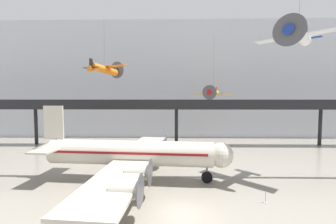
{
  "coord_description": "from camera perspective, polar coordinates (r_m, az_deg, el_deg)",
  "views": [
    {
      "loc": [
        -0.9,
        -18.73,
        9.95
      ],
      "look_at": [
        -1.4,
        7.96,
        8.27
      ],
      "focal_mm": 24.0,
      "sensor_mm": 36.0,
      "label": 1
    }
  ],
  "objects": [
    {
      "name": "mezzanine_walkway",
      "position": [
        46.54,
        2.17,
        1.16
      ],
      "size": [
        110.0,
        3.2,
        9.62
      ],
      "color": "black",
      "rests_on": "ground"
    },
    {
      "name": "stanchion_barrier",
      "position": [
        24.66,
        23.51,
        -19.67
      ],
      "size": [
        0.36,
        0.36,
        1.08
      ],
      "color": "#B2B5BA",
      "rests_on": "ground"
    },
    {
      "name": "ground_plane",
      "position": [
        21.22,
        3.7,
        -24.36
      ],
      "size": [
        260.0,
        260.0,
        0.0
      ],
      "primitive_type": "plane",
      "color": "gray"
    },
    {
      "name": "airliner_silver_main",
      "position": [
        27.86,
        -9.76,
        -10.29
      ],
      "size": [
        24.96,
        28.41,
        8.99
      ],
      "rotation": [
        0.0,
        0.0,
        -0.08
      ],
      "color": "beige",
      "rests_on": "ground"
    },
    {
      "name": "suspended_plane_yellow_lowwing",
      "position": [
        48.11,
        11.43,
        4.79
      ],
      "size": [
        7.93,
        6.94,
        13.25
      ],
      "rotation": [
        0.0,
        0.0,
        4.28
      ],
      "color": "yellow"
    },
    {
      "name": "hangar_back_wall",
      "position": [
        57.15,
        1.98,
        8.15
      ],
      "size": [
        140.0,
        3.0,
        28.98
      ],
      "color": "silver",
      "rests_on": "ground"
    },
    {
      "name": "suspended_plane_white_twin",
      "position": [
        32.07,
        30.27,
        16.85
      ],
      "size": [
        8.23,
        8.17,
        7.69
      ],
      "rotation": [
        0.0,
        0.0,
        3.96
      ],
      "color": "silver"
    },
    {
      "name": "suspended_plane_orange_highwing",
      "position": [
        40.55,
        -15.76,
        10.39
      ],
      "size": [
        8.34,
        7.33,
        9.49
      ],
      "rotation": [
        0.0,
        0.0,
        1.12
      ],
      "color": "orange"
    }
  ]
}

